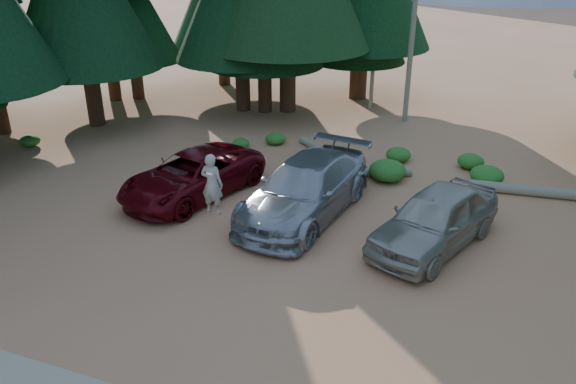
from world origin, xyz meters
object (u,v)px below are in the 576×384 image
frisbee_player (212,184)px  red_pickup (192,175)px  silver_minivan_right (435,219)px  log_right (557,193)px  silver_minivan_center (305,189)px  log_mid (324,152)px  log_left (355,173)px

frisbee_player → red_pickup: bearing=-47.3°
red_pickup → silver_minivan_right: silver_minivan_right is taller
frisbee_player → log_right: size_ratio=0.33×
silver_minivan_center → frisbee_player: bearing=-128.2°
frisbee_player → log_mid: bearing=-98.8°
silver_minivan_center → log_mid: 5.30m
silver_minivan_center → log_mid: (-0.97, 5.16, -0.73)m
log_left → log_mid: 2.37m
log_left → log_mid: (-1.70, 1.65, -0.00)m
log_mid → log_right: (8.53, -1.06, 0.03)m
silver_minivan_center → silver_minivan_right: 4.09m
red_pickup → log_mid: bearing=75.2°
silver_minivan_right → log_right: (3.51, 4.65, -0.65)m
log_right → log_mid: bearing=167.3°
frisbee_player → log_mid: size_ratio=0.52×
log_left → log_right: 6.85m
red_pickup → silver_minivan_center: 4.01m
red_pickup → frisbee_player: size_ratio=2.88×
silver_minivan_center → frisbee_player: 3.04m
frisbee_player → log_mid: frisbee_player is taller
log_left → frisbee_player: bearing=-139.8°
log_left → log_right: log_right is taller
red_pickup → log_mid: (3.04, 5.15, -0.59)m
red_pickup → log_mid: 6.01m
red_pickup → frisbee_player: 2.89m
red_pickup → silver_minivan_center: (4.01, -0.01, 0.14)m
frisbee_player → silver_minivan_right: bearing=-166.0°
silver_minivan_center → log_left: (0.73, 3.51, -0.73)m
silver_minivan_center → log_left: 3.66m
silver_minivan_right → frisbee_player: frisbee_player is taller
silver_minivan_center → log_right: size_ratio=1.07×
log_right → log_left: bearing=179.3°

